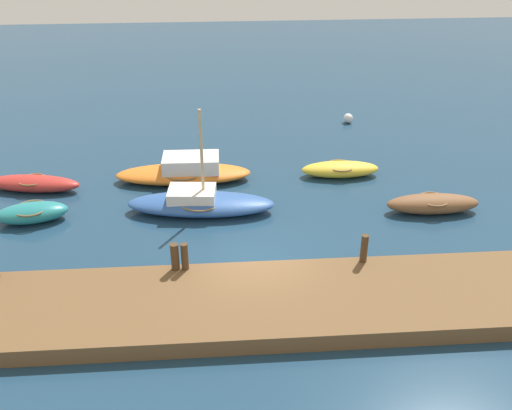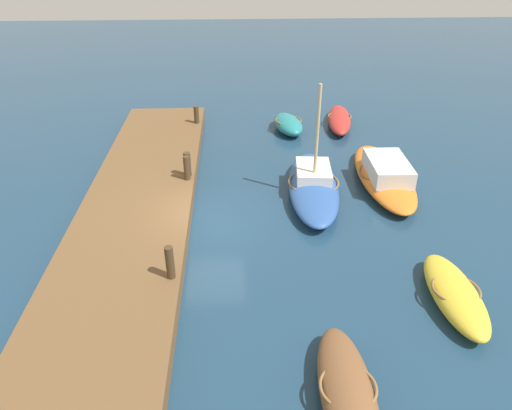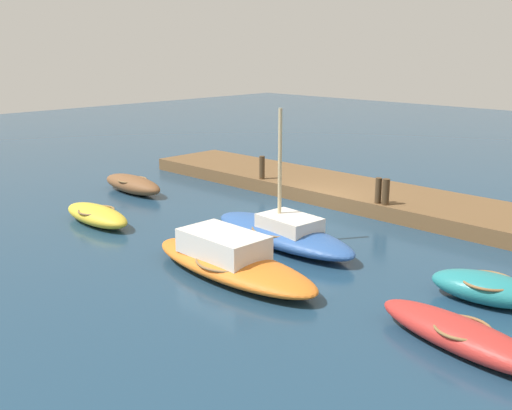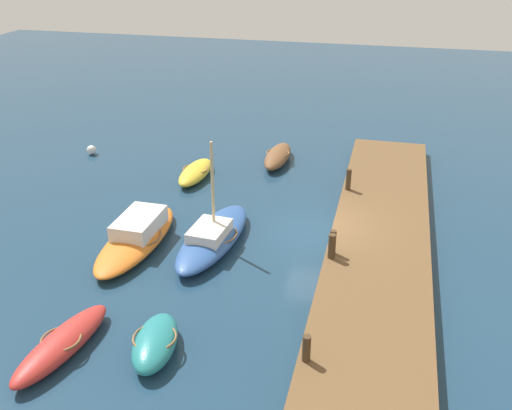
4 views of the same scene
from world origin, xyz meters
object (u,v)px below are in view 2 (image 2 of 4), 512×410
mooring_post_east (170,262)px  rowboat_brown (347,393)px  rowboat_yellow (455,294)px  motorboat_orange (385,174)px  sailboat_blue (313,185)px  rowboat_red (339,120)px  mooring_post_mid_west (187,164)px  mooring_post_west (196,115)px  dinghy_teal (288,124)px  mooring_post_mid_east (187,168)px

mooring_post_east → rowboat_brown: bearing=46.7°
rowboat_yellow → mooring_post_east: bearing=-95.0°
motorboat_orange → mooring_post_east: (6.16, -7.72, 0.61)m
rowboat_brown → motorboat_orange: (-10.01, 3.63, 0.07)m
sailboat_blue → mooring_post_east: size_ratio=6.02×
rowboat_red → mooring_post_mid_west: mooring_post_mid_west is taller
motorboat_orange → mooring_post_mid_west: 7.74m
rowboat_brown → mooring_post_west: (-15.79, -4.08, 0.60)m
dinghy_teal → mooring_post_west: bearing=-98.6°
motorboat_orange → rowboat_red: size_ratio=1.41×
rowboat_red → mooring_post_mid_east: (6.78, -7.23, 0.70)m
rowboat_yellow → mooring_post_mid_east: 10.22m
mooring_post_west → sailboat_blue: bearing=36.5°
rowboat_red → dinghy_teal: (0.66, -2.71, 0.05)m
sailboat_blue → motorboat_orange: (-0.68, 2.94, 0.02)m
rowboat_brown → mooring_post_mid_west: mooring_post_mid_west is taller
motorboat_orange → dinghy_teal: 6.68m
rowboat_brown → rowboat_red: 16.82m
rowboat_yellow → sailboat_blue: sailboat_blue is taller
rowboat_red → mooring_post_mid_west: 9.73m
dinghy_teal → mooring_post_west: (0.08, -4.52, 0.60)m
rowboat_yellow → dinghy_teal: bearing=-165.2°
rowboat_brown → motorboat_orange: bearing=161.1°
mooring_post_west → motorboat_orange: bearing=53.2°
rowboat_yellow → rowboat_red: bearing=-177.1°
mooring_post_mid_east → mooring_post_east: mooring_post_east is taller
mooring_post_west → rowboat_yellow: bearing=31.0°
rowboat_red → mooring_post_east: mooring_post_east is taller
rowboat_red → mooring_post_west: mooring_post_west is taller
rowboat_brown → rowboat_yellow: rowboat_brown is taller
mooring_post_east → mooring_post_west: bearing=180.0°
rowboat_red → mooring_post_east: bearing=-20.5°
rowboat_yellow → dinghy_teal: size_ratio=1.21×
rowboat_brown → rowboat_red: size_ratio=0.89×
rowboat_red → rowboat_brown: bearing=-1.6°
rowboat_brown → mooring_post_east: 5.65m
rowboat_brown → rowboat_yellow: bearing=131.3°
sailboat_blue → mooring_post_mid_east: bearing=-90.1°
rowboat_brown → mooring_post_west: mooring_post_west is taller
dinghy_teal → rowboat_brown: bearing=-11.3°
rowboat_brown → mooring_post_mid_east: size_ratio=3.97×
mooring_post_mid_west → mooring_post_east: mooring_post_east is taller
motorboat_orange → mooring_post_mid_west: (-0.05, -7.72, 0.59)m
sailboat_blue → mooring_post_mid_west: 4.87m
rowboat_yellow → mooring_post_mid_west: (-7.03, -7.68, 0.70)m
rowboat_brown → mooring_post_east: (-3.84, -4.08, 0.68)m
rowboat_brown → rowboat_yellow: size_ratio=1.07×
dinghy_teal → mooring_post_west: size_ratio=3.48×
mooring_post_mid_west → mooring_post_mid_east: (0.32, 0.00, -0.00)m
dinghy_teal → mooring_post_mid_west: bearing=-47.6°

